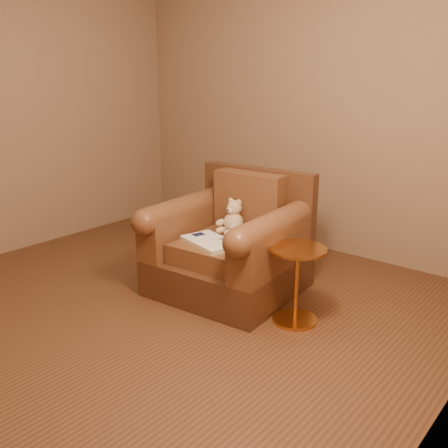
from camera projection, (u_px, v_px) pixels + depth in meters
The scene contains 6 objects.
floor at pixel (154, 309), 3.68m from camera, with size 4.00×4.00×0.00m, color brown.
room at pixel (143, 66), 3.18m from camera, with size 4.02×4.02×2.71m.
armchair at pixel (231, 246), 3.94m from camera, with size 1.11×1.06×0.93m.
teddy_bear at pixel (232, 220), 3.98m from camera, with size 0.21×0.23×0.28m.
guidebook at pixel (210, 242), 3.73m from camera, with size 0.49×0.37×0.04m.
side_table at pixel (296, 282), 3.42m from camera, with size 0.39×0.39×0.55m.
Camera 1 is at (2.53, -2.23, 1.68)m, focal length 40.00 mm.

